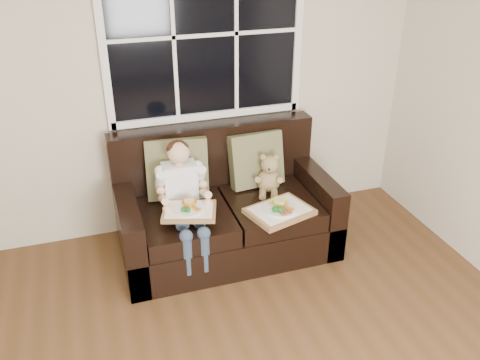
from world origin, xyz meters
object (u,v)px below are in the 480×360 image
object	(u,v)px
teddy_bear	(269,176)
child	(183,190)
tray_left	(189,210)
loveseat	(224,213)
tray_right	(280,210)

from	to	relation	value
teddy_bear	child	bearing A→B (deg)	-150.07
child	tray_left	world-z (taller)	child
teddy_bear	tray_left	bearing A→B (deg)	-136.79
tray_left	child	bearing A→B (deg)	108.41
child	teddy_bear	bearing A→B (deg)	8.74
loveseat	child	distance (m)	0.50
teddy_bear	tray_left	distance (m)	0.79
teddy_bear	tray_right	size ratio (longest dim) A/B	0.64
child	loveseat	bearing A→B (deg)	18.44
loveseat	teddy_bear	world-z (taller)	loveseat
loveseat	child	bearing A→B (deg)	-161.56
child	tray_left	xyz separation A→B (m)	(0.00, -0.18, -0.07)
tray_right	loveseat	bearing A→B (deg)	115.69
loveseat	teddy_bear	bearing A→B (deg)	-0.65
loveseat	tray_left	distance (m)	0.53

